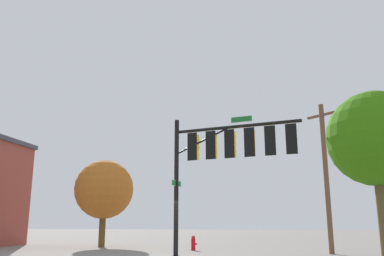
{
  "coord_description": "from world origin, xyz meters",
  "views": [
    {
      "loc": [
        3.66,
        -17.27,
        1.65
      ],
      "look_at": [
        0.69,
        0.06,
        5.74
      ],
      "focal_mm": 37.36,
      "sensor_mm": 36.0,
      "label": 1
    }
  ],
  "objects_px": {
    "utility_pole": "(326,173)",
    "tree_far": "(104,189)",
    "signal_pole_assembly": "(229,151)",
    "fire_hydrant": "(193,243)",
    "tree_mid": "(376,139)"
  },
  "relations": [
    {
      "from": "signal_pole_assembly",
      "to": "utility_pole",
      "type": "relative_size",
      "value": 0.78
    },
    {
      "from": "utility_pole",
      "to": "tree_far",
      "type": "height_order",
      "value": "utility_pole"
    },
    {
      "from": "signal_pole_assembly",
      "to": "fire_hydrant",
      "type": "relative_size",
      "value": 7.37
    },
    {
      "from": "fire_hydrant",
      "to": "tree_far",
      "type": "xyz_separation_m",
      "value": [
        -6.26,
        1.85,
        3.24
      ]
    },
    {
      "from": "utility_pole",
      "to": "fire_hydrant",
      "type": "distance_m",
      "value": 8.3
    },
    {
      "from": "signal_pole_assembly",
      "to": "fire_hydrant",
      "type": "bearing_deg",
      "value": 111.87
    },
    {
      "from": "utility_pole",
      "to": "tree_far",
      "type": "distance_m",
      "value": 13.95
    },
    {
      "from": "utility_pole",
      "to": "tree_mid",
      "type": "xyz_separation_m",
      "value": [
        0.67,
        -7.15,
        0.39
      ]
    },
    {
      "from": "signal_pole_assembly",
      "to": "tree_far",
      "type": "height_order",
      "value": "signal_pole_assembly"
    },
    {
      "from": "utility_pole",
      "to": "fire_hydrant",
      "type": "xyz_separation_m",
      "value": [
        -7.33,
        1.29,
        -3.68
      ]
    },
    {
      "from": "tree_far",
      "to": "fire_hydrant",
      "type": "bearing_deg",
      "value": -16.45
    },
    {
      "from": "fire_hydrant",
      "to": "tree_mid",
      "type": "relative_size",
      "value": 0.13
    },
    {
      "from": "tree_mid",
      "to": "tree_far",
      "type": "bearing_deg",
      "value": 144.18
    },
    {
      "from": "signal_pole_assembly",
      "to": "tree_far",
      "type": "relative_size",
      "value": 1.1
    },
    {
      "from": "signal_pole_assembly",
      "to": "tree_mid",
      "type": "xyz_separation_m",
      "value": [
        5.38,
        -1.92,
        -0.04
      ]
    }
  ]
}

